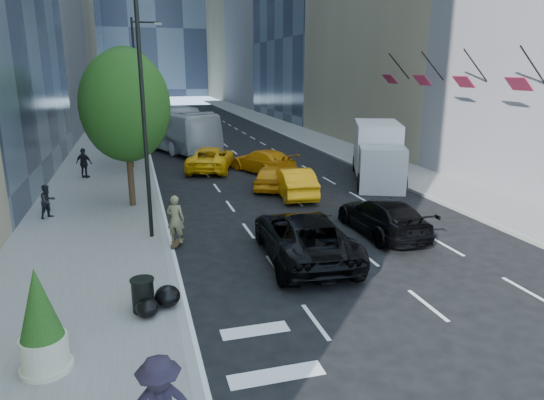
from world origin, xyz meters
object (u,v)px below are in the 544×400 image
object	(u,v)px
black_sedan_lincoln	(304,236)
trash_can	(143,296)
black_sedan_mercedes	(383,216)
box_truck	(378,152)
skateboarder	(176,223)
planter_shrub	(41,323)
city_bus	(170,128)

from	to	relation	value
black_sedan_lincoln	trash_can	xyz separation A→B (m)	(-5.70, -2.77, -0.25)
black_sedan_mercedes	trash_can	size ratio (longest dim) A/B	5.77
box_truck	trash_can	bearing A→B (deg)	-113.79
black_sedan_lincoln	box_truck	xyz separation A→B (m)	(8.60, 10.83, 0.91)
skateboarder	trash_can	world-z (taller)	skateboarder
black_sedan_mercedes	box_truck	xyz separation A→B (m)	(4.55, 9.15, 1.00)
black_sedan_mercedes	planter_shrub	distance (m)	13.68
black_sedan_mercedes	box_truck	distance (m)	10.27
black_sedan_mercedes	skateboarder	bearing A→B (deg)	-6.69
black_sedan_lincoln	trash_can	distance (m)	6.34
trash_can	city_bus	bearing A→B (deg)	84.12
planter_shrub	trash_can	bearing A→B (deg)	45.72
city_bus	box_truck	size ratio (longest dim) A/B	1.69
black_sedan_lincoln	black_sedan_mercedes	size ratio (longest dim) A/B	1.18
skateboarder	planter_shrub	xyz separation A→B (m)	(-3.56, -7.58, 0.36)
black_sedan_mercedes	city_bus	size ratio (longest dim) A/B	0.41
city_bus	trash_can	size ratio (longest dim) A/B	14.25
city_bus	planter_shrub	distance (m)	32.36
city_bus	box_truck	bearing A→B (deg)	-75.07
black_sedan_mercedes	city_bus	distance (m)	26.15
planter_shrub	black_sedan_lincoln	bearing A→B (deg)	32.39
skateboarder	black_sedan_lincoln	world-z (taller)	skateboarder
box_truck	trash_can	size ratio (longest dim) A/B	8.45
trash_can	black_sedan_lincoln	bearing A→B (deg)	25.88
black_sedan_lincoln	box_truck	world-z (taller)	box_truck
black_sedan_lincoln	box_truck	bearing A→B (deg)	-123.95
black_sedan_lincoln	city_bus	bearing A→B (deg)	-79.89
black_sedan_lincoln	planter_shrub	size ratio (longest dim) A/B	2.52
box_truck	planter_shrub	world-z (taller)	box_truck
city_bus	trash_can	world-z (taller)	city_bus
black_sedan_mercedes	black_sedan_lincoln	bearing A→B (deg)	21.99
black_sedan_mercedes	box_truck	bearing A→B (deg)	-116.97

